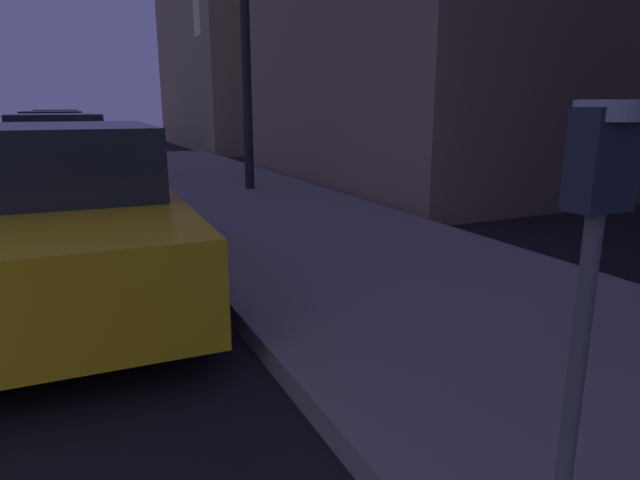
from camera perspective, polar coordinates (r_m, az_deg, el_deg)
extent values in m
cylinder|color=#59595B|center=(2.00, 24.94, -13.31)|extent=(0.06, 0.06, 1.13)
cube|color=#232838|center=(1.81, 27.23, 7.40)|extent=(0.19, 0.11, 0.30)
cylinder|color=#999EA5|center=(1.80, 27.73, 11.81)|extent=(0.19, 0.19, 0.06)
cube|color=black|center=(1.76, 26.24, 8.69)|extent=(0.01, 0.08, 0.11)
cube|color=gold|center=(5.16, -25.95, 1.05)|extent=(2.01, 4.55, 0.64)
cube|color=#1E2328|center=(5.08, -26.63, 7.45)|extent=(1.72, 2.10, 0.56)
cylinder|color=black|center=(6.60, -17.04, 2.23)|extent=(0.24, 0.67, 0.66)
cylinder|color=black|center=(3.93, -12.19, -5.15)|extent=(0.24, 0.67, 0.66)
cube|color=silver|center=(11.86, -25.75, 7.53)|extent=(2.03, 4.33, 0.64)
cube|color=#1E2328|center=(11.68, -26.01, 10.30)|extent=(1.70, 2.21, 0.56)
cylinder|color=black|center=(13.18, -29.89, 6.51)|extent=(0.26, 0.67, 0.66)
cylinder|color=black|center=(13.26, -22.03, 7.36)|extent=(0.26, 0.67, 0.66)
cylinder|color=black|center=(10.58, -30.12, 5.13)|extent=(0.26, 0.67, 0.66)
cylinder|color=black|center=(10.67, -20.36, 6.18)|extent=(0.26, 0.67, 0.66)
cube|color=#19592D|center=(18.20, -25.70, 9.26)|extent=(1.96, 4.49, 0.64)
cube|color=#1E2328|center=(17.97, -25.92, 11.05)|extent=(1.65, 2.30, 0.56)
cylinder|color=black|center=(19.64, -28.06, 8.53)|extent=(0.25, 0.67, 0.66)
cylinder|color=black|center=(19.55, -22.80, 9.05)|extent=(0.25, 0.67, 0.66)
cylinder|color=black|center=(16.92, -28.87, 7.85)|extent=(0.25, 0.67, 0.66)
cylinder|color=black|center=(16.82, -22.76, 8.46)|extent=(0.25, 0.67, 0.66)
cube|color=maroon|center=(24.73, -25.67, 10.11)|extent=(1.99, 4.44, 0.64)
cube|color=#1E2328|center=(24.62, -25.80, 11.44)|extent=(1.67, 2.42, 0.56)
cylinder|color=black|center=(26.07, -27.74, 9.48)|extent=(0.25, 0.67, 0.66)
cylinder|color=black|center=(26.15, -23.80, 9.89)|extent=(0.25, 0.67, 0.66)
cylinder|color=black|center=(23.37, -27.64, 9.17)|extent=(0.25, 0.67, 0.66)
cylinder|color=black|center=(23.46, -23.24, 9.63)|extent=(0.25, 0.67, 0.66)
cylinder|color=black|center=(9.87, -7.76, 20.32)|extent=(0.16, 0.16, 5.16)
cube|color=#F2D17F|center=(19.29, -12.62, 21.74)|extent=(0.06, 0.90, 1.20)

